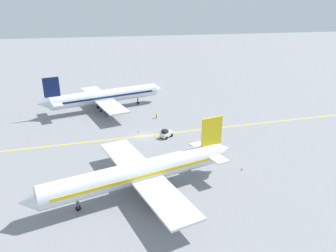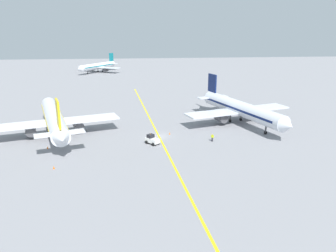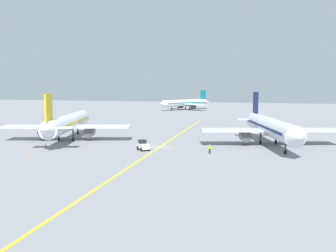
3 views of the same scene
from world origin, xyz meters
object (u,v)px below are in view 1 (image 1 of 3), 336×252
(airplane_adjacent_stand, at_px, (104,97))
(ground_crew_worker, at_px, (156,115))
(traffic_cone_near_nose, at_px, (242,169))
(traffic_cone_by_wingtip, at_px, (138,131))
(baggage_tug_white, at_px, (166,134))
(traffic_cone_mid_apron, at_px, (194,184))
(airplane_at_gate, at_px, (140,172))

(airplane_adjacent_stand, relative_size, ground_crew_worker, 20.71)
(traffic_cone_near_nose, distance_m, traffic_cone_by_wingtip, 27.20)
(baggage_tug_white, distance_m, traffic_cone_near_nose, 20.37)
(ground_crew_worker, xyz_separation_m, traffic_cone_mid_apron, (-33.30, -0.77, -0.63))
(airplane_at_gate, height_order, traffic_cone_by_wingtip, airplane_at_gate)
(airplane_at_gate, distance_m, airplane_adjacent_stand, 43.97)
(baggage_tug_white, relative_size, ground_crew_worker, 1.94)
(ground_crew_worker, bearing_deg, traffic_cone_mid_apron, -178.68)
(ground_crew_worker, distance_m, traffic_cone_near_nose, 31.85)
(traffic_cone_by_wingtip, bearing_deg, ground_crew_worker, -34.46)
(traffic_cone_near_nose, xyz_separation_m, traffic_cone_by_wingtip, (21.62, 16.51, 0.00))
(traffic_cone_by_wingtip, bearing_deg, traffic_cone_mid_apron, -165.42)
(airplane_adjacent_stand, xyz_separation_m, traffic_cone_near_nose, (-40.00, -23.75, -3.43))
(ground_crew_worker, bearing_deg, traffic_cone_near_nose, -160.20)
(baggage_tug_white, distance_m, traffic_cone_by_wingtip, 7.26)
(airplane_adjacent_stand, distance_m, traffic_cone_mid_apron, 45.59)
(airplane_at_gate, relative_size, traffic_cone_near_nose, 63.31)
(airplane_at_gate, height_order, traffic_cone_near_nose, airplane_at_gate)
(baggage_tug_white, relative_size, traffic_cone_mid_apron, 5.93)
(ground_crew_worker, distance_m, traffic_cone_mid_apron, 33.31)
(airplane_at_gate, bearing_deg, traffic_cone_near_nose, -78.95)
(airplane_adjacent_stand, distance_m, ground_crew_worker, 16.63)
(airplane_at_gate, relative_size, ground_crew_worker, 20.73)
(airplane_at_gate, bearing_deg, baggage_tug_white, -21.68)
(airplane_at_gate, xyz_separation_m, traffic_cone_mid_apron, (0.39, -9.04, -3.43))
(traffic_cone_mid_apron, xyz_separation_m, traffic_cone_by_wingtip, (24.96, 6.49, 0.00))
(airplane_adjacent_stand, height_order, ground_crew_worker, airplane_adjacent_stand)
(airplane_adjacent_stand, distance_m, traffic_cone_near_nose, 46.64)
(baggage_tug_white, relative_size, traffic_cone_by_wingtip, 5.93)
(baggage_tug_white, relative_size, traffic_cone_near_nose, 5.93)
(traffic_cone_near_nose, bearing_deg, airplane_at_gate, 101.05)
(baggage_tug_white, xyz_separation_m, ground_crew_worker, (12.63, 0.09, 0.01))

